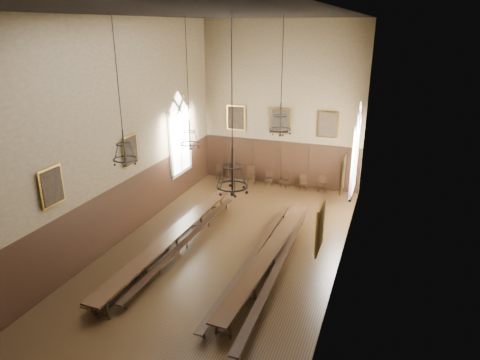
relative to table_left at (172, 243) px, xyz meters
The scene contains 32 objects.
floor 2.01m from the table_left, ahead, with size 9.00×18.00×0.02m, color black.
ceiling 8.84m from the table_left, ahead, with size 9.00×18.00×0.02m, color black.
wall_back 10.23m from the table_left, 77.88° to the left, with size 9.00×0.02×9.00m, color #7B664B.
wall_front 9.97m from the table_left, 77.49° to the right, with size 9.00×0.02×9.00m, color #7B664B.
wall_left 4.84m from the table_left, behind, with size 0.02×18.00×9.00m, color #7B664B.
wall_right 7.67m from the table_left, ahead, with size 0.02×18.00×9.00m, color #7B664B.
wainscot_panelling 2.15m from the table_left, ahead, with size 9.00×18.00×2.50m, color black, non-canonical shape.
table_left is the anchor object (origin of this frame).
table_right 4.01m from the table_left, ahead, with size 1.03×9.13×0.71m.
bench_left_outer 0.63m from the table_left, behind, with size 0.39×9.23×0.42m.
bench_left_inner 0.61m from the table_left, 42.47° to the left, with size 0.39×9.27×0.42m.
bench_right_inner 3.38m from the table_left, ahead, with size 0.39×9.69×0.44m.
bench_right_outer 4.48m from the table_left, ahead, with size 0.49×10.09×0.45m.
chair_0 8.83m from the table_left, 100.24° to the left, with size 0.47×0.47×0.88m.
chair_2 8.65m from the table_left, 87.20° to the left, with size 0.54×0.54×1.00m.
chair_3 8.84m from the table_left, 80.35° to the left, with size 0.45×0.45×0.86m.
chair_4 9.06m from the table_left, 74.53° to the left, with size 0.48×0.48×0.88m.
chair_5 9.35m from the table_left, 68.18° to the left, with size 0.46×0.46×0.88m.
chair_6 9.86m from the table_left, 62.67° to the left, with size 0.46×0.46×0.91m.
chandelier_back_left 4.60m from the table_left, 96.73° to the left, with size 0.82×0.82×5.28m.
chandelier_back_right 6.45m from the table_left, 29.96° to the left, with size 0.84×0.84×4.27m.
chandelier_front_left 5.39m from the table_left, 88.47° to the right, with size 0.75×0.75×4.42m.
chandelier_front_right 6.15m from the table_left, 36.21° to the right, with size 0.93×0.93×4.90m.
portrait_back_0 9.64m from the table_left, 94.02° to the left, with size 1.10×0.12×1.40m.
portrait_back_1 9.82m from the table_left, 77.71° to the left, with size 1.10×0.12×1.40m.
portrait_back_2 10.65m from the table_left, 63.17° to the left, with size 1.10×0.12×1.40m.
portrait_left_0 4.26m from the table_left, 154.57° to the left, with size 0.12×1.00×1.30m.
portrait_left_1 5.29m from the table_left, 125.76° to the right, with size 0.12×1.00×1.30m.
portrait_right_0 7.25m from the table_left, 10.25° to the left, with size 0.12×1.00×1.30m.
portrait_right_1 7.90m from the table_left, 27.84° to the right, with size 0.12×1.00×1.30m.
window_right 9.05m from the table_left, 41.45° to the left, with size 0.20×2.20×4.60m, color white, non-canonical shape.
window_left 6.86m from the table_left, 113.57° to the left, with size 0.20×2.20×4.60m, color white, non-canonical shape.
Camera 1 is at (5.84, -13.62, 8.64)m, focal length 32.00 mm.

